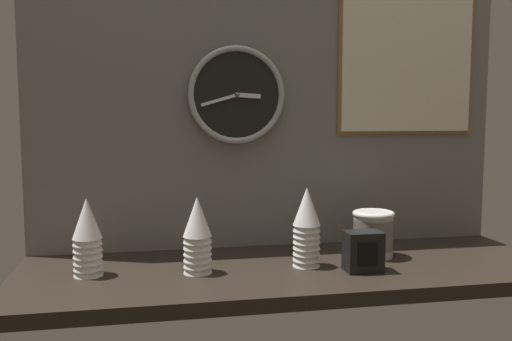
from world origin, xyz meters
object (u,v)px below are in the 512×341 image
object	(u,v)px
cup_stack_far_left	(87,237)
wall_clock	(237,95)
bowl_stack_right	(373,233)
napkin_dispenser	(363,251)
menu_board	(408,48)
cup_stack_center_left	(197,235)
cup_stack_center_right	(307,227)

from	to	relation	value
cup_stack_far_left	wall_clock	xyz separation A→B (cm)	(45.80, 23.94, 40.33)
bowl_stack_right	napkin_dispenser	size ratio (longest dim) A/B	1.26
cup_stack_far_left	menu_board	distance (cm)	123.03
menu_board	bowl_stack_right	bearing A→B (deg)	-134.87
cup_stack_center_left	cup_stack_center_right	bearing A→B (deg)	1.43
bowl_stack_right	menu_board	xyz separation A→B (cm)	(19.86, 19.95, 60.15)
cup_stack_center_left	wall_clock	size ratio (longest dim) A/B	0.68
cup_stack_center_right	bowl_stack_right	world-z (taller)	cup_stack_center_right
cup_stack_center_left	cup_stack_far_left	xyz separation A→B (cm)	(-30.26, 2.66, 0.00)
wall_clock	napkin_dispenser	bearing A→B (deg)	-47.24
napkin_dispenser	cup_stack_center_right	bearing A→B (deg)	151.06
cup_stack_center_right	wall_clock	bearing A→B (deg)	122.98
cup_stack_center_right	wall_clock	world-z (taller)	wall_clock
cup_stack_center_right	wall_clock	distance (cm)	50.02
bowl_stack_right	napkin_dispenser	distance (cm)	17.56
cup_stack_center_left	bowl_stack_right	size ratio (longest dim) A/B	1.51
cup_stack_center_left	cup_stack_center_right	distance (cm)	32.30
cup_stack_center_right	napkin_dispenser	world-z (taller)	cup_stack_center_right
cup_stack_far_left	bowl_stack_right	bearing A→B (deg)	3.23
wall_clock	menu_board	bearing A→B (deg)	0.84
cup_stack_center_right	menu_board	size ratio (longest dim) A/B	0.40
wall_clock	menu_board	distance (cm)	62.66
cup_stack_center_right	napkin_dispenser	bearing A→B (deg)	-28.94
cup_stack_center_right	cup_stack_far_left	bearing A→B (deg)	178.30
bowl_stack_right	menu_board	distance (cm)	66.41
cup_stack_far_left	wall_clock	size ratio (longest dim) A/B	0.68
cup_stack_center_left	menu_board	xyz separation A→B (cm)	(75.98, 27.49, 56.87)
cup_stack_center_left	wall_clock	bearing A→B (deg)	59.70
cup_stack_far_left	bowl_stack_right	xyz separation A→B (cm)	(86.37, 4.88, -3.28)
wall_clock	cup_stack_center_right	bearing A→B (deg)	-57.02
cup_stack_far_left	napkin_dispenser	size ratio (longest dim) A/B	1.90
napkin_dispenser	wall_clock	bearing A→B (deg)	132.76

